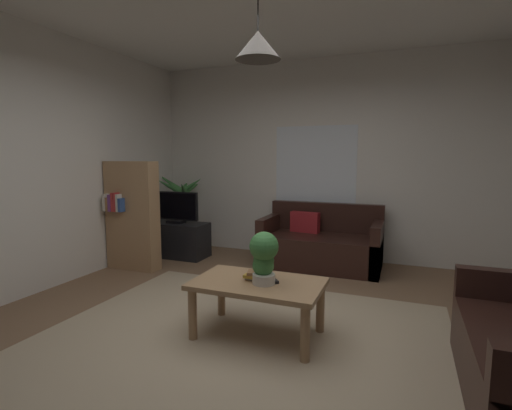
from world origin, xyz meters
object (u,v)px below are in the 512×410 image
Objects in this scene: remote_on_table_0 at (273,280)px; bookshelf_corner at (132,215)px; potted_plant_on_table at (264,256)px; coffee_table at (258,290)px; potted_palm_corner at (182,214)px; book_on_table_0 at (256,278)px; tv at (175,207)px; book_on_table_2 at (255,273)px; book_on_table_1 at (254,276)px; tv_stand at (177,240)px; pendant_lamp at (258,45)px; couch_under_window at (321,246)px.

remote_on_table_0 is 2.57m from bookshelf_corner.
potted_plant_on_table is at bearing 16.42° from remote_on_table_0.
potted_palm_corner reaches higher than coffee_table.
remote_on_table_0 reaches higher than coffee_table.
coffee_table is at bearing -51.35° from book_on_table_0.
tv is at bearing 137.24° from book_on_table_0.
book_on_table_2 reaches higher than coffee_table.
book_on_table_2 is at bearing -46.95° from potted_palm_corner.
book_on_table_1 is (-0.04, 0.02, 0.11)m from coffee_table.
tv_stand is 1.24× the size of tv.
tv_stand is 3.43m from pendant_lamp.
potted_plant_on_table is (0.09, -0.06, 0.21)m from book_on_table_0.
book_on_table_1 is at bearing -47.15° from potted_palm_corner.
book_on_table_0 is 3.20m from potted_palm_corner.
tv_stand is at bearing 136.76° from pendant_lamp.
tv_stand reaches higher than remote_on_table_0.
potted_plant_on_table is 2.86m from tv_stand.
tv reaches higher than potted_plant_on_table.
tv_stand is at bearing -66.58° from potted_palm_corner.
coffee_table is 0.15m from remote_on_table_0.
potted_palm_corner is at bearing 112.51° from tv.
potted_palm_corner is at bearing 90.96° from bookshelf_corner.
book_on_table_0 reaches higher than coffee_table.
tv is at bearing -90.00° from tv_stand.
coffee_table is 2.77m from tv_stand.
tv_stand is at bearing -172.12° from couch_under_window.
tv_stand is at bearing 136.76° from coffee_table.
book_on_table_2 is 0.14× the size of tv_stand.
pendant_lamp reaches higher than coffee_table.
bookshelf_corner reaches higher than book_on_table_0.
bookshelf_corner is (0.02, -1.22, 0.15)m from potted_palm_corner.
book_on_table_2 is at bearing 139.03° from coffee_table.
couch_under_window is 2.14m from remote_on_table_0.
bookshelf_corner reaches higher than book_on_table_1.
book_on_table_0 is 1.02× the size of book_on_table_1.
potted_palm_corner reaches higher than book_on_table_1.
tv_stand is (-2.02, 1.90, -0.13)m from coffee_table.
book_on_table_0 is 2.73m from tv_stand.
potted_palm_corner is 1.23m from bookshelf_corner.
bookshelf_corner is at bearing 152.47° from potted_plant_on_table.
potted_palm_corner is (-2.27, 0.19, 0.28)m from couch_under_window.
couch_under_window reaches higher than book_on_table_2.
book_on_table_2 is (-0.03, 0.03, 0.13)m from coffee_table.
book_on_table_0 is at bearing -34.15° from remote_on_table_0.
book_on_table_2 is 0.19m from potted_plant_on_table.
potted_plant_on_table is 0.30× the size of bookshelf_corner.
pendant_lamp is (-0.00, -0.00, 1.90)m from coffee_table.
potted_palm_corner is 3.68m from pendant_lamp.
coffee_table is 0.74× the size of bookshelf_corner.
coffee_table is 1.61× the size of pendant_lamp.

